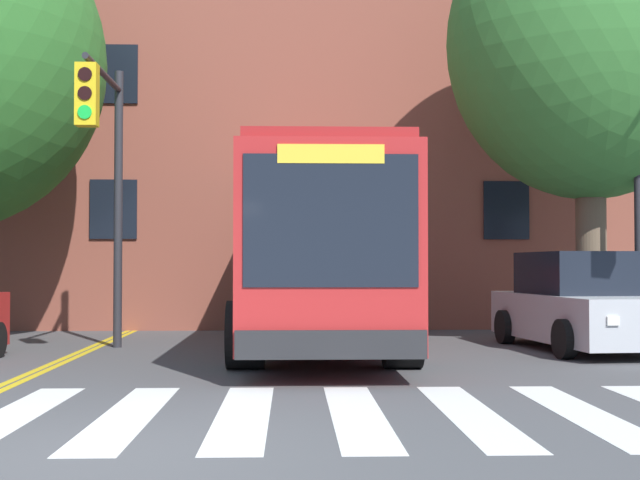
{
  "coord_description": "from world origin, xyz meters",
  "views": [
    {
      "loc": [
        1.64,
        -7.24,
        1.54
      ],
      "look_at": [
        2.34,
        8.51,
        1.99
      ],
      "focal_mm": 50.0,
      "sensor_mm": 36.0,
      "label": 1
    }
  ],
  "objects_px": {
    "car_silver_far_lane": "(582,305)",
    "street_tree_curbside_large": "(589,43)",
    "car_white_behind_bus": "(327,291)",
    "traffic_light_overhead": "(106,153)",
    "city_bus": "(317,252)"
  },
  "relations": [
    {
      "from": "city_bus",
      "to": "street_tree_curbside_large",
      "type": "xyz_separation_m",
      "value": [
        5.41,
        0.44,
        4.16
      ]
    },
    {
      "from": "car_white_behind_bus",
      "to": "traffic_light_overhead",
      "type": "height_order",
      "value": "traffic_light_overhead"
    },
    {
      "from": "car_silver_far_lane",
      "to": "street_tree_curbside_large",
      "type": "relative_size",
      "value": 0.53
    },
    {
      "from": "city_bus",
      "to": "car_white_behind_bus",
      "type": "bearing_deg",
      "value": 85.72
    },
    {
      "from": "car_silver_far_lane",
      "to": "car_white_behind_bus",
      "type": "bearing_deg",
      "value": 112.78
    },
    {
      "from": "city_bus",
      "to": "traffic_light_overhead",
      "type": "distance_m",
      "value": 4.26
    },
    {
      "from": "car_white_behind_bus",
      "to": "traffic_light_overhead",
      "type": "relative_size",
      "value": 0.76
    },
    {
      "from": "car_silver_far_lane",
      "to": "traffic_light_overhead",
      "type": "bearing_deg",
      "value": -178.16
    },
    {
      "from": "city_bus",
      "to": "street_tree_curbside_large",
      "type": "bearing_deg",
      "value": 4.63
    },
    {
      "from": "car_silver_far_lane",
      "to": "car_white_behind_bus",
      "type": "xyz_separation_m",
      "value": [
        -4.13,
        9.83,
        -0.03
      ]
    },
    {
      "from": "car_silver_far_lane",
      "to": "car_white_behind_bus",
      "type": "distance_m",
      "value": 10.66
    },
    {
      "from": "city_bus",
      "to": "car_silver_far_lane",
      "type": "distance_m",
      "value": 4.97
    },
    {
      "from": "city_bus",
      "to": "street_tree_curbside_large",
      "type": "distance_m",
      "value": 6.84
    },
    {
      "from": "car_silver_far_lane",
      "to": "street_tree_curbside_large",
      "type": "xyz_separation_m",
      "value": [
        0.61,
        1.22,
        5.14
      ]
    },
    {
      "from": "traffic_light_overhead",
      "to": "street_tree_curbside_large",
      "type": "relative_size",
      "value": 0.57
    }
  ]
}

